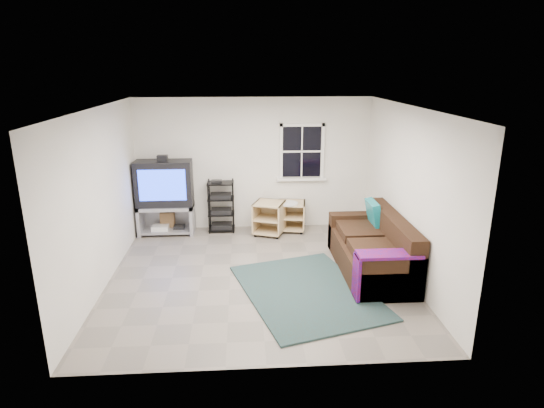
{
  "coord_description": "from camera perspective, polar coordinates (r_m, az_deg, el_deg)",
  "views": [
    {
      "loc": [
        -0.22,
        -6.51,
        3.16
      ],
      "look_at": [
        0.24,
        0.4,
        1.05
      ],
      "focal_mm": 30.0,
      "sensor_mm": 36.0,
      "label": 1
    }
  ],
  "objects": [
    {
      "name": "paper_bag",
      "position": [
        9.28,
        -12.95,
        -2.14
      ],
      "size": [
        0.28,
        0.18,
        0.39
      ],
      "primitive_type": "cube",
      "rotation": [
        0.0,
        0.0,
        -0.01
      ],
      "color": "brown",
      "rests_on": "ground"
    },
    {
      "name": "av_rack",
      "position": [
        9.04,
        -6.38,
        -0.65
      ],
      "size": [
        0.51,
        0.37,
        1.03
      ],
      "color": "black",
      "rests_on": "ground"
    },
    {
      "name": "sofa",
      "position": [
        7.44,
        12.61,
        -5.68
      ],
      "size": [
        0.96,
        2.17,
        0.99
      ],
      "color": "black",
      "rests_on": "ground"
    },
    {
      "name": "room",
      "position": [
        9.02,
        3.75,
        6.14
      ],
      "size": [
        4.6,
        4.62,
        4.6
      ],
      "color": "slate",
      "rests_on": "ground"
    },
    {
      "name": "side_table_left",
      "position": [
        8.87,
        -0.29,
        -1.59
      ],
      "size": [
        0.69,
        0.69,
        0.64
      ],
      "rotation": [
        0.0,
        0.0,
        -0.34
      ],
      "color": "#D2B381",
      "rests_on": "ground"
    },
    {
      "name": "side_table_right",
      "position": [
        9.06,
        2.43,
        -1.22
      ],
      "size": [
        0.6,
        0.6,
        0.61
      ],
      "rotation": [
        0.0,
        0.0,
        -0.16
      ],
      "color": "#D2B381",
      "rests_on": "ground"
    },
    {
      "name": "shag_rug",
      "position": [
        6.76,
        4.36,
        -10.86
      ],
      "size": [
        2.27,
        2.71,
        0.03
      ],
      "primitive_type": "cube",
      "rotation": [
        0.0,
        0.0,
        0.28
      ],
      "color": "black",
      "rests_on": "ground"
    },
    {
      "name": "tv_unit",
      "position": [
        8.96,
        -13.3,
        1.56
      ],
      "size": [
        1.06,
        0.53,
        1.56
      ],
      "color": "#97979E",
      "rests_on": "ground"
    }
  ]
}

